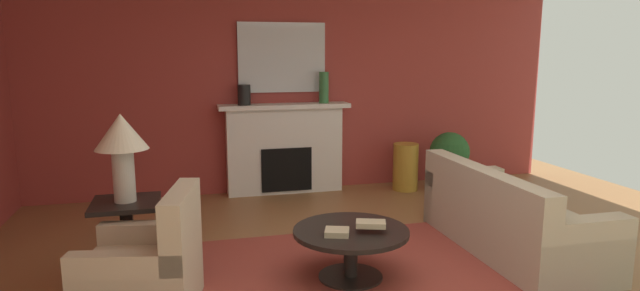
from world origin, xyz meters
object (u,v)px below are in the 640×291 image
at_px(coffee_table, 351,242).
at_px(table_lamp, 122,140).
at_px(fireplace, 285,151).
at_px(potted_plant, 449,156).
at_px(side_table, 128,235).
at_px(vase_mantel_left, 244,95).
at_px(mantel_mirror, 282,58).
at_px(sofa, 508,222).
at_px(vase_mantel_right, 324,88).
at_px(armchair_near_window, 146,274).
at_px(vase_tall_corner, 405,167).

height_order(coffee_table, table_lamp, table_lamp).
bearing_deg(fireplace, potted_plant, -11.26).
xyz_separation_m(side_table, vase_mantel_left, (1.31, 2.48, 0.98)).
relative_size(side_table, vase_mantel_left, 2.58).
bearing_deg(mantel_mirror, sofa, -59.34).
height_order(sofa, vase_mantel_right, vase_mantel_right).
distance_m(armchair_near_window, side_table, 0.70).
bearing_deg(coffee_table, mantel_mirror, 89.97).
distance_m(armchair_near_window, table_lamp, 1.15).
bearing_deg(armchair_near_window, vase_mantel_right, 54.67).
height_order(side_table, vase_tall_corner, side_table).
bearing_deg(side_table, mantel_mirror, 54.89).
height_order(mantel_mirror, coffee_table, mantel_mirror).
distance_m(coffee_table, vase_tall_corner, 3.19).
distance_m(armchair_near_window, vase_mantel_right, 4.02).
height_order(side_table, vase_mantel_left, vase_mantel_left).
xyz_separation_m(mantel_mirror, potted_plant, (2.29, -0.58, -1.38)).
xyz_separation_m(vase_mantel_left, vase_mantel_right, (1.10, 0.00, 0.08)).
relative_size(armchair_near_window, table_lamp, 1.27).
bearing_deg(vase_tall_corner, armchair_near_window, -139.36).
relative_size(armchair_near_window, coffee_table, 0.95).
distance_m(coffee_table, vase_mantel_left, 3.18).
height_order(sofa, potted_plant, sofa).
bearing_deg(table_lamp, potted_plant, 26.49).
distance_m(sofa, armchair_near_window, 3.41).
bearing_deg(vase_mantel_right, armchair_near_window, -125.33).
distance_m(armchair_near_window, potted_plant, 4.82).
height_order(coffee_table, vase_mantel_right, vase_mantel_right).
distance_m(vase_mantel_left, potted_plant, 3.01).
xyz_separation_m(coffee_table, vase_mantel_right, (0.55, 2.96, 1.13)).
bearing_deg(armchair_near_window, vase_tall_corner, 40.64).
height_order(armchair_near_window, vase_mantel_right, vase_mantel_right).
bearing_deg(table_lamp, vase_mantel_left, 62.11).
distance_m(side_table, vase_mantel_left, 2.97).
xyz_separation_m(fireplace, sofa, (1.71, -2.76, -0.29)).
height_order(coffee_table, vase_mantel_left, vase_mantel_left).
xyz_separation_m(mantel_mirror, coffee_table, (-0.00, -3.13, -1.54)).
relative_size(table_lamp, vase_mantel_left, 2.76).
bearing_deg(vase_mantel_right, vase_tall_corner, -12.36).
bearing_deg(potted_plant, fireplace, 168.74).
relative_size(mantel_mirror, coffee_table, 1.21).
height_order(sofa, coffee_table, sofa).
xyz_separation_m(mantel_mirror, armchair_near_window, (-1.68, -3.31, -1.57)).
bearing_deg(vase_mantel_right, mantel_mirror, 162.82).
bearing_deg(potted_plant, vase_tall_corner, 165.37).
bearing_deg(armchair_near_window, vase_mantel_left, 70.27).
bearing_deg(mantel_mirror, table_lamp, -125.11).
height_order(vase_mantel_left, vase_mantel_right, vase_mantel_right).
bearing_deg(sofa, table_lamp, 176.30).
bearing_deg(vase_mantel_left, table_lamp, -117.89).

